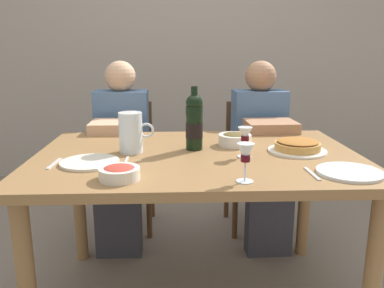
# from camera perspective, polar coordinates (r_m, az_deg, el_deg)

# --- Properties ---
(back_wall) EXTENTS (8.00, 0.10, 2.80)m
(back_wall) POSITION_cam_1_polar(r_m,az_deg,el_deg) (3.85, -0.98, 16.12)
(back_wall) COLOR #A3998E
(back_wall) RESTS_ON ground
(dining_table) EXTENTS (1.50, 1.00, 0.76)m
(dining_table) POSITION_cam_1_polar(r_m,az_deg,el_deg) (1.87, 0.76, -4.15)
(dining_table) COLOR olive
(dining_table) RESTS_ON ground
(wine_bottle) EXTENTS (0.08, 0.08, 0.31)m
(wine_bottle) POSITION_cam_1_polar(r_m,az_deg,el_deg) (1.89, 0.33, 3.17)
(wine_bottle) COLOR black
(wine_bottle) RESTS_ON dining_table
(water_pitcher) EXTENTS (0.16, 0.11, 0.19)m
(water_pitcher) POSITION_cam_1_polar(r_m,az_deg,el_deg) (1.87, -8.78, 1.31)
(water_pitcher) COLOR silver
(water_pitcher) RESTS_ON dining_table
(baked_tart) EXTENTS (0.27, 0.27, 0.06)m
(baked_tart) POSITION_cam_1_polar(r_m,az_deg,el_deg) (1.93, 14.96, -0.30)
(baked_tart) COLOR white
(baked_tart) RESTS_ON dining_table
(salad_bowl) EXTENTS (0.15, 0.15, 0.05)m
(salad_bowl) POSITION_cam_1_polar(r_m,az_deg,el_deg) (1.50, -10.44, -4.03)
(salad_bowl) COLOR silver
(salad_bowl) RESTS_ON dining_table
(olive_bowl) EXTENTS (0.17, 0.17, 0.07)m
(olive_bowl) POSITION_cam_1_polar(r_m,az_deg,el_deg) (2.00, 6.20, 0.77)
(olive_bowl) COLOR white
(olive_bowl) RESTS_ON dining_table
(wine_glass_left_diner) EXTENTS (0.07, 0.07, 0.14)m
(wine_glass_left_diner) POSITION_cam_1_polar(r_m,az_deg,el_deg) (1.78, 7.65, 1.16)
(wine_glass_left_diner) COLOR silver
(wine_glass_left_diner) RESTS_ON dining_table
(wine_glass_right_diner) EXTENTS (0.06, 0.06, 0.15)m
(wine_glass_right_diner) POSITION_cam_1_polar(r_m,az_deg,el_deg) (1.44, 7.73, -1.58)
(wine_glass_right_diner) COLOR silver
(wine_glass_right_diner) RESTS_ON dining_table
(dinner_plate_left_setting) EXTENTS (0.26, 0.26, 0.01)m
(dinner_plate_left_setting) POSITION_cam_1_polar(r_m,az_deg,el_deg) (1.67, 21.79, -3.79)
(dinner_plate_left_setting) COLOR silver
(dinner_plate_left_setting) RESTS_ON dining_table
(dinner_plate_right_setting) EXTENTS (0.25, 0.25, 0.01)m
(dinner_plate_right_setting) POSITION_cam_1_polar(r_m,az_deg,el_deg) (1.74, -14.52, -2.57)
(dinner_plate_right_setting) COLOR silver
(dinner_plate_right_setting) RESTS_ON dining_table
(fork_left_setting) EXTENTS (0.02, 0.16, 0.00)m
(fork_left_setting) POSITION_cam_1_polar(r_m,az_deg,el_deg) (1.62, 16.91, -4.09)
(fork_left_setting) COLOR silver
(fork_left_setting) RESTS_ON dining_table
(knife_left_setting) EXTENTS (0.03, 0.18, 0.00)m
(knife_left_setting) POSITION_cam_1_polar(r_m,az_deg,el_deg) (1.72, 25.40, -3.75)
(knife_left_setting) COLOR silver
(knife_left_setting) RESTS_ON dining_table
(knife_right_setting) EXTENTS (0.01, 0.18, 0.00)m
(knife_right_setting) POSITION_cam_1_polar(r_m,az_deg,el_deg) (1.71, -9.60, -2.67)
(knife_right_setting) COLOR silver
(knife_right_setting) RESTS_ON dining_table
(spoon_right_setting) EXTENTS (0.02, 0.16, 0.00)m
(spoon_right_setting) POSITION_cam_1_polar(r_m,az_deg,el_deg) (1.78, -19.25, -2.67)
(spoon_right_setting) COLOR silver
(spoon_right_setting) RESTS_ON dining_table
(chair_left) EXTENTS (0.40, 0.40, 0.87)m
(chair_left) POSITION_cam_1_polar(r_m,az_deg,el_deg) (2.82, -9.49, -1.77)
(chair_left) COLOR brown
(chair_left) RESTS_ON ground
(diner_left) EXTENTS (0.34, 0.50, 1.16)m
(diner_left) POSITION_cam_1_polar(r_m,az_deg,el_deg) (2.56, -10.22, -0.60)
(diner_left) COLOR #4C6B93
(diner_left) RESTS_ON ground
(chair_right) EXTENTS (0.42, 0.42, 0.87)m
(chair_right) POSITION_cam_1_polar(r_m,az_deg,el_deg) (2.82, 8.83, -1.71)
(chair_right) COLOR brown
(chair_right) RESTS_ON ground
(diner_right) EXTENTS (0.35, 0.51, 1.16)m
(diner_right) POSITION_cam_1_polar(r_m,az_deg,el_deg) (2.57, 10.10, -0.53)
(diner_right) COLOR #4C6B93
(diner_right) RESTS_ON ground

